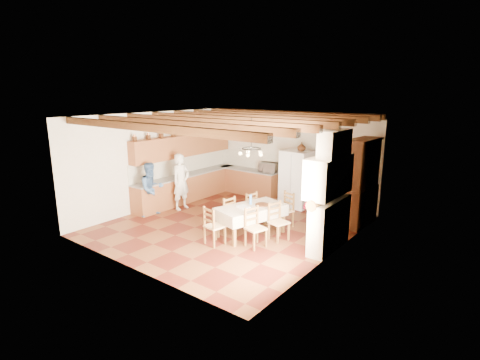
# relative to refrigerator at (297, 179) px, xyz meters

# --- Properties ---
(floor) EXTENTS (6.00, 6.50, 0.02)m
(floor) POSITION_rel_refrigerator_xyz_m (-0.55, -2.67, -0.91)
(floor) COLOR #4D1910
(floor) RESTS_ON ground
(ceiling) EXTENTS (6.00, 6.50, 0.02)m
(ceiling) POSITION_rel_refrigerator_xyz_m (-0.55, -2.67, 2.11)
(ceiling) COLOR white
(ceiling) RESTS_ON ground
(wall_back) EXTENTS (6.00, 0.02, 3.00)m
(wall_back) POSITION_rel_refrigerator_xyz_m (-0.55, 0.59, 0.60)
(wall_back) COLOR beige
(wall_back) RESTS_ON ground
(wall_front) EXTENTS (6.00, 0.02, 3.00)m
(wall_front) POSITION_rel_refrigerator_xyz_m (-0.55, -5.93, 0.60)
(wall_front) COLOR beige
(wall_front) RESTS_ON ground
(wall_left) EXTENTS (0.02, 6.50, 3.00)m
(wall_left) POSITION_rel_refrigerator_xyz_m (-3.56, -2.67, 0.60)
(wall_left) COLOR beige
(wall_left) RESTS_ON ground
(wall_right) EXTENTS (0.02, 6.50, 3.00)m
(wall_right) POSITION_rel_refrigerator_xyz_m (2.46, -2.67, 0.60)
(wall_right) COLOR beige
(wall_right) RESTS_ON ground
(ceiling_beams) EXTENTS (6.00, 6.30, 0.16)m
(ceiling_beams) POSITION_rel_refrigerator_xyz_m (-0.55, -2.67, 2.01)
(ceiling_beams) COLOR #381B11
(ceiling_beams) RESTS_ON ground
(lower_cabinets_left) EXTENTS (0.60, 4.30, 0.86)m
(lower_cabinets_left) POSITION_rel_refrigerator_xyz_m (-3.25, -1.62, -0.47)
(lower_cabinets_left) COLOR brown
(lower_cabinets_left) RESTS_ON ground
(lower_cabinets_back) EXTENTS (2.30, 0.60, 0.86)m
(lower_cabinets_back) POSITION_rel_refrigerator_xyz_m (-2.10, 0.28, -0.47)
(lower_cabinets_back) COLOR brown
(lower_cabinets_back) RESTS_ON ground
(countertop_left) EXTENTS (0.62, 4.30, 0.04)m
(countertop_left) POSITION_rel_refrigerator_xyz_m (-3.25, -1.62, -0.02)
(countertop_left) COLOR slate
(countertop_left) RESTS_ON lower_cabinets_left
(countertop_back) EXTENTS (2.34, 0.62, 0.04)m
(countertop_back) POSITION_rel_refrigerator_xyz_m (-2.10, 0.28, -0.02)
(countertop_back) COLOR slate
(countertop_back) RESTS_ON lower_cabinets_back
(backsplash_left) EXTENTS (0.03, 4.30, 0.60)m
(backsplash_left) POSITION_rel_refrigerator_xyz_m (-3.54, -1.62, 0.30)
(backsplash_left) COLOR beige
(backsplash_left) RESTS_ON ground
(backsplash_back) EXTENTS (2.30, 0.03, 0.60)m
(backsplash_back) POSITION_rel_refrigerator_xyz_m (-2.10, 0.57, 0.30)
(backsplash_back) COLOR beige
(backsplash_back) RESTS_ON ground
(upper_cabinets) EXTENTS (0.35, 4.20, 0.70)m
(upper_cabinets) POSITION_rel_refrigerator_xyz_m (-3.38, -1.62, 0.95)
(upper_cabinets) COLOR brown
(upper_cabinets) RESTS_ON ground
(fireplace) EXTENTS (0.56, 1.60, 2.80)m
(fireplace) POSITION_rel_refrigerator_xyz_m (2.17, -2.47, 0.50)
(fireplace) COLOR beige
(fireplace) RESTS_ON ground
(wall_picture) EXTENTS (0.34, 0.03, 0.42)m
(wall_picture) POSITION_rel_refrigerator_xyz_m (1.00, 0.56, 0.95)
(wall_picture) COLOR black
(wall_picture) RESTS_ON ground
(refrigerator) EXTENTS (0.94, 0.78, 1.80)m
(refrigerator) POSITION_rel_refrigerator_xyz_m (0.00, 0.00, 0.00)
(refrigerator) COLOR white
(refrigerator) RESTS_ON floor
(hutch) EXTENTS (0.65, 1.36, 2.40)m
(hutch) POSITION_rel_refrigerator_xyz_m (2.20, -0.42, 0.30)
(hutch) COLOR #3C260D
(hutch) RESTS_ON floor
(dining_table) EXTENTS (1.35, 1.94, 0.77)m
(dining_table) POSITION_rel_refrigerator_xyz_m (0.30, -2.88, -0.22)
(dining_table) COLOR beige
(dining_table) RESTS_ON floor
(chandelier) EXTENTS (0.47, 0.47, 0.03)m
(chandelier) POSITION_rel_refrigerator_xyz_m (0.30, -2.88, 1.35)
(chandelier) COLOR black
(chandelier) RESTS_ON ground
(chair_left_near) EXTENTS (0.47, 0.48, 0.96)m
(chair_left_near) POSITION_rel_refrigerator_xyz_m (-0.42, -3.05, -0.42)
(chair_left_near) COLOR brown
(chair_left_near) RESTS_ON floor
(chair_left_far) EXTENTS (0.48, 0.50, 0.96)m
(chair_left_far) POSITION_rel_refrigerator_xyz_m (-0.23, -2.32, -0.42)
(chair_left_far) COLOR brown
(chair_left_far) RESTS_ON floor
(chair_right_near) EXTENTS (0.50, 0.52, 0.96)m
(chair_right_near) POSITION_rel_refrigerator_xyz_m (0.83, -3.43, -0.42)
(chair_right_near) COLOR brown
(chair_right_near) RESTS_ON floor
(chair_right_far) EXTENTS (0.50, 0.52, 0.96)m
(chair_right_far) POSITION_rel_refrigerator_xyz_m (1.05, -2.73, -0.42)
(chair_right_far) COLOR brown
(chair_right_far) RESTS_ON floor
(chair_end_near) EXTENTS (0.48, 0.47, 0.96)m
(chair_end_near) POSITION_rel_refrigerator_xyz_m (-0.04, -3.90, -0.42)
(chair_end_near) COLOR brown
(chair_end_near) RESTS_ON floor
(chair_end_far) EXTENTS (0.52, 0.51, 0.96)m
(chair_end_far) POSITION_rel_refrigerator_xyz_m (0.66, -1.84, -0.42)
(chair_end_far) COLOR brown
(chair_end_far) RESTS_ON floor
(person_man) EXTENTS (0.43, 0.65, 1.75)m
(person_man) POSITION_rel_refrigerator_xyz_m (-2.71, -2.42, -0.02)
(person_man) COLOR white
(person_man) RESTS_ON floor
(person_woman_blue) EXTENTS (0.71, 0.86, 1.60)m
(person_woman_blue) POSITION_rel_refrigerator_xyz_m (-2.95, -3.40, -0.10)
(person_woman_blue) COLOR #3E6191
(person_woman_blue) RESTS_ON floor
(person_woman_red) EXTENTS (0.75, 1.10, 1.74)m
(person_woman_red) POSITION_rel_refrigerator_xyz_m (1.71, -1.90, -0.03)
(person_woman_red) COLOR red
(person_woman_red) RESTS_ON floor
(microwave) EXTENTS (0.67, 0.53, 0.33)m
(microwave) POSITION_rel_refrigerator_xyz_m (-1.26, 0.28, 0.16)
(microwave) COLOR silver
(microwave) RESTS_ON countertop_back
(fridge_vase) EXTENTS (0.31, 0.31, 0.27)m
(fridge_vase) POSITION_rel_refrigerator_xyz_m (0.13, 0.00, 1.04)
(fridge_vase) COLOR #3C260D
(fridge_vase) RESTS_ON refrigerator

